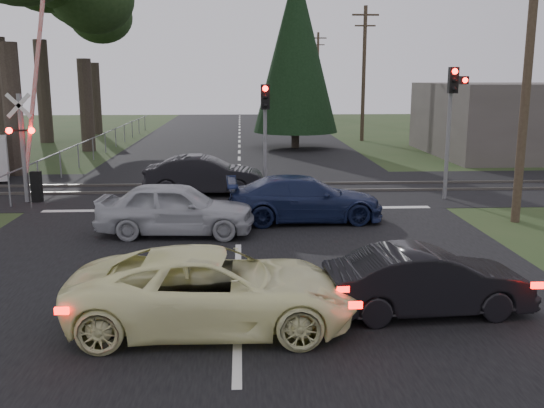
{
  "coord_description": "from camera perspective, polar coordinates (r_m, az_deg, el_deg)",
  "views": [
    {
      "loc": [
        0.09,
        -11.7,
        4.38
      ],
      "look_at": [
        0.85,
        2.87,
        1.3
      ],
      "focal_mm": 40.0,
      "sensor_mm": 36.0,
      "label": 1
    }
  ],
  "objects": [
    {
      "name": "road",
      "position": [
        22.13,
        -3.14,
        0.51
      ],
      "size": [
        14.0,
        100.0,
        0.01
      ],
      "primitive_type": "cube",
      "color": "black",
      "rests_on": "ground"
    },
    {
      "name": "dark_hatchback",
      "position": [
        11.77,
        14.42,
        -7.07
      ],
      "size": [
        3.89,
        1.6,
        1.25
      ],
      "primitive_type": "imported",
      "rotation": [
        0.0,
        0.0,
        1.64
      ],
      "color": "black",
      "rests_on": "ground"
    },
    {
      "name": "crossing_signal",
      "position": [
        22.83,
        -21.87,
        5.23
      ],
      "size": [
        1.62,
        0.38,
        6.96
      ],
      "color": "slate",
      "rests_on": "ground"
    },
    {
      "name": "rail_corridor",
      "position": [
        24.1,
        -3.13,
        1.45
      ],
      "size": [
        120.0,
        8.0,
        0.01
      ],
      "primitive_type": "cube",
      "color": "black",
      "rests_on": "ground"
    },
    {
      "name": "rail_near",
      "position": [
        23.3,
        -3.14,
        1.2
      ],
      "size": [
        120.0,
        0.12,
        0.1
      ],
      "primitive_type": "cube",
      "color": "#59544C",
      "rests_on": "ground"
    },
    {
      "name": "utility_pole_far",
      "position": [
        67.23,
        4.32,
        12.19
      ],
      "size": [
        1.8,
        0.26,
        9.0
      ],
      "color": "#4C3D2D",
      "rests_on": "ground"
    },
    {
      "name": "cream_coupe",
      "position": [
        10.81,
        -5.51,
        -8.04
      ],
      "size": [
        5.07,
        2.38,
        1.4
      ],
      "primitive_type": "imported",
      "rotation": [
        0.0,
        0.0,
        1.56
      ],
      "color": "#FBF9B4",
      "rests_on": "ground"
    },
    {
      "name": "blue_sedan",
      "position": [
        18.59,
        3.09,
        0.47
      ],
      "size": [
        4.87,
        2.15,
        1.39
      ],
      "primitive_type": "imported",
      "rotation": [
        0.0,
        0.0,
        1.61
      ],
      "color": "#172045",
      "rests_on": "ground"
    },
    {
      "name": "euc_tree_e",
      "position": [
        49.24,
        -16.75,
        17.42
      ],
      "size": [
        6.0,
        6.0,
        13.2
      ],
      "color": "#473D33",
      "rests_on": "ground"
    },
    {
      "name": "utility_pole_near",
      "position": [
        19.6,
        22.97,
        12.01
      ],
      "size": [
        1.8,
        0.26,
        9.0
      ],
      "color": "#4C3D2D",
      "rests_on": "ground"
    },
    {
      "name": "fence_left",
      "position": [
        35.37,
        -15.88,
        4.36
      ],
      "size": [
        0.1,
        36.0,
        1.2
      ],
      "primitive_type": null,
      "color": "slate",
      "rests_on": "ground"
    },
    {
      "name": "rail_far",
      "position": [
        24.88,
        -3.13,
        1.88
      ],
      "size": [
        120.0,
        0.12,
        0.1
      ],
      "primitive_type": "cube",
      "color": "#59544C",
      "rests_on": "ground"
    },
    {
      "name": "silver_car",
      "position": [
        17.19,
        -9.03,
        -0.43
      ],
      "size": [
        4.5,
        2.05,
        1.5
      ],
      "primitive_type": "imported",
      "rotation": [
        0.0,
        0.0,
        1.5
      ],
      "color": "#ACAFB4",
      "rests_on": "ground"
    },
    {
      "name": "conifer_tree",
      "position": [
        37.89,
        2.27,
        14.35
      ],
      "size": [
        5.2,
        5.2,
        11.0
      ],
      "color": "#473D33",
      "rests_on": "ground"
    },
    {
      "name": "stop_line",
      "position": [
        20.37,
        -3.15,
        -0.48
      ],
      "size": [
        13.0,
        0.35,
        0.0
      ],
      "primitive_type": "cube",
      "color": "silver",
      "rests_on": "ground"
    },
    {
      "name": "traffic_signal_center",
      "position": [
        22.45,
        -0.64,
        7.9
      ],
      "size": [
        0.32,
        0.48,
        4.1
      ],
      "color": "slate",
      "rests_on": "ground"
    },
    {
      "name": "traffic_signal_right",
      "position": [
        22.47,
        16.61,
        8.72
      ],
      "size": [
        0.68,
        0.48,
        4.7
      ],
      "color": "slate",
      "rests_on": "ground"
    },
    {
      "name": "utility_pole_mid",
      "position": [
        42.54,
        8.64,
        12.26
      ],
      "size": [
        1.8,
        0.26,
        9.0
      ],
      "color": "#4C3D2D",
      "rests_on": "ground"
    },
    {
      "name": "dark_car_far",
      "position": [
        22.92,
        -6.37,
        2.68
      ],
      "size": [
        4.47,
        1.68,
        1.46
      ],
      "primitive_type": "imported",
      "rotation": [
        0.0,
        0.0,
        1.54
      ],
      "color": "black",
      "rests_on": "ground"
    },
    {
      "name": "ground",
      "position": [
        12.49,
        -3.24,
        -8.62
      ],
      "size": [
        120.0,
        120.0,
        0.0
      ],
      "primitive_type": "plane",
      "color": "#273C1B",
      "rests_on": "ground"
    }
  ]
}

